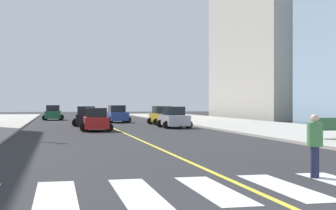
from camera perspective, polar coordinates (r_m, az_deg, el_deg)
crosswalk_paint at (r=12.16m, az=9.24°, el=-9.44°), size 13.50×4.00×0.01m
lane_divider_paint at (r=47.38m, az=-7.24°, el=-2.24°), size 0.16×80.00×0.01m
parking_garage_concrete at (r=71.40m, az=14.65°, el=8.60°), size 18.00×24.00×24.90m
car_green_nearest at (r=60.85m, az=-13.08°, el=-0.92°), size 2.60×4.08×1.79m
car_silver_second at (r=40.69m, az=0.68°, el=-1.50°), size 2.48×3.95×1.75m
car_black_third at (r=44.66m, az=-9.44°, el=-1.35°), size 2.55×3.99×1.76m
car_blue_fourth at (r=52.20m, az=-5.89°, el=-1.09°), size 2.63×4.12×1.81m
car_yellow_fifth at (r=46.76m, az=-0.64°, el=-1.27°), size 2.56×4.00×1.76m
car_red_sixth at (r=36.50m, az=-8.30°, el=-1.74°), size 2.43×3.83×1.69m
park_bench at (r=27.71m, az=18.19°, el=-2.59°), size 1.82×0.62×1.12m
pedestrian_crossing at (r=14.12m, az=16.56°, el=-4.19°), size 0.43×0.43×1.74m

